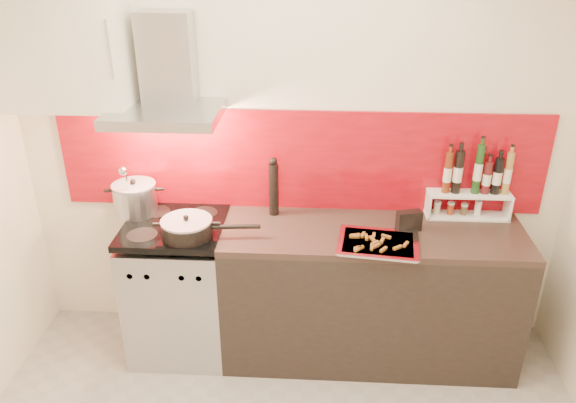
# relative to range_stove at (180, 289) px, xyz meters

# --- Properties ---
(back_wall) EXTENTS (3.40, 0.02, 2.60)m
(back_wall) POSITION_rel_range_stove_xyz_m (0.70, 0.30, 0.86)
(back_wall) COLOR silver
(back_wall) RESTS_ON ground
(backsplash) EXTENTS (3.00, 0.02, 0.64)m
(backsplash) POSITION_rel_range_stove_xyz_m (0.75, 0.29, 0.78)
(backsplash) COLOR maroon
(backsplash) RESTS_ON back_wall
(range_stove) EXTENTS (0.60, 0.60, 0.91)m
(range_stove) POSITION_rel_range_stove_xyz_m (0.00, 0.00, 0.00)
(range_stove) COLOR #B7B7BA
(range_stove) RESTS_ON ground
(counter) EXTENTS (1.80, 0.60, 0.90)m
(counter) POSITION_rel_range_stove_xyz_m (1.20, 0.00, 0.01)
(counter) COLOR black
(counter) RESTS_ON ground
(range_hood) EXTENTS (0.62, 0.50, 0.61)m
(range_hood) POSITION_rel_range_stove_xyz_m (0.00, 0.14, 1.30)
(range_hood) COLOR #B7B7BA
(range_hood) RESTS_ON back_wall
(upper_cabinet) EXTENTS (0.70, 0.35, 0.72)m
(upper_cabinet) POSITION_rel_range_stove_xyz_m (-0.55, 0.13, 1.51)
(upper_cabinet) COLOR white
(upper_cabinet) RESTS_ON back_wall
(stock_pot) EXTENTS (0.27, 0.27, 0.23)m
(stock_pot) POSITION_rel_range_stove_xyz_m (-0.27, 0.14, 0.57)
(stock_pot) COLOR #B7B7BA
(stock_pot) RESTS_ON range_stove
(saute_pan) EXTENTS (0.57, 0.30, 0.14)m
(saute_pan) POSITION_rel_range_stove_xyz_m (0.12, -0.14, 0.52)
(saute_pan) COLOR black
(saute_pan) RESTS_ON range_stove
(utensil_jar) EXTENTS (0.08, 0.12, 0.37)m
(utensil_jar) POSITION_rel_range_stove_xyz_m (-0.28, 0.05, 0.57)
(utensil_jar) COLOR silver
(utensil_jar) RESTS_ON range_stove
(pepper_mill) EXTENTS (0.06, 0.06, 0.38)m
(pepper_mill) POSITION_rel_range_stove_xyz_m (0.59, 0.19, 0.64)
(pepper_mill) COLOR black
(pepper_mill) RESTS_ON counter
(step_shelf) EXTENTS (0.50, 0.14, 0.47)m
(step_shelf) POSITION_rel_range_stove_xyz_m (1.80, 0.22, 0.65)
(step_shelf) COLOR white
(step_shelf) RESTS_ON counter
(caddy_box) EXTENTS (0.16, 0.09, 0.12)m
(caddy_box) POSITION_rel_range_stove_xyz_m (1.40, 0.03, 0.52)
(caddy_box) COLOR black
(caddy_box) RESTS_ON counter
(baking_tray) EXTENTS (0.49, 0.40, 0.03)m
(baking_tray) POSITION_rel_range_stove_xyz_m (1.21, -0.17, 0.47)
(baking_tray) COLOR silver
(baking_tray) RESTS_ON counter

